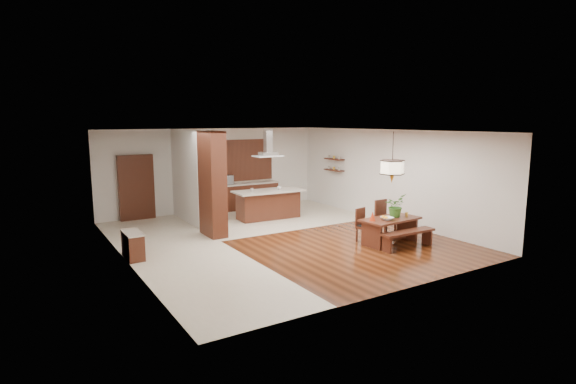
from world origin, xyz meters
TOP-DOWN VIEW (x-y plane):
  - room_shell at (0.00, 0.00)m, footprint 9.00×9.04m
  - tile_hallway at (-2.75, 0.00)m, footprint 2.50×9.00m
  - tile_kitchen at (1.25, 2.50)m, footprint 5.50×4.00m
  - soffit_band at (0.00, 0.00)m, footprint 8.00×9.00m
  - partition_pier at (-1.40, 1.20)m, footprint 0.45×1.00m
  - partition_stub at (-1.40, 3.30)m, footprint 0.18×2.40m
  - hallway_console at (-3.81, 0.20)m, footprint 0.37×0.88m
  - hallway_doorway at (-2.70, 4.40)m, footprint 1.10×0.20m
  - rear_counter at (1.00, 4.20)m, footprint 2.60×0.62m
  - kitchen_window at (1.00, 4.46)m, footprint 2.60×0.08m
  - shelf_lower at (3.87, 2.60)m, footprint 0.26×0.90m
  - shelf_upper at (3.87, 2.60)m, footprint 0.26×0.90m
  - dining_table at (2.20, -1.98)m, footprint 1.67×0.94m
  - dining_bench at (2.25, -2.56)m, footprint 1.59×0.37m
  - dining_chair_left at (1.76, -1.53)m, footprint 0.46×0.46m
  - dining_chair_right at (2.56, -1.46)m, footprint 0.48×0.48m
  - pendant_lantern at (2.20, -1.98)m, footprint 0.64×0.64m
  - foliage_plant at (2.43, -1.91)m, footprint 0.68×0.65m
  - fruit_bowl at (1.98, -2.09)m, footprint 0.36×0.36m
  - napkin_cone at (1.61, -1.95)m, footprint 0.18×0.18m
  - gold_ornament at (2.74, -2.03)m, footprint 0.09×0.09m
  - kitchen_island at (0.97, 2.30)m, footprint 2.34×1.11m
  - range_hood at (0.97, 2.30)m, footprint 0.90×0.55m
  - island_cup at (1.35, 2.23)m, footprint 0.16×0.16m
  - microwave at (0.24, 4.16)m, footprint 0.67×0.55m

SIDE VIEW (x-z plane):
  - tile_hallway at x=-2.75m, z-range 0.00..0.01m
  - tile_kitchen at x=1.25m, z-range 0.00..0.01m
  - dining_bench at x=2.25m, z-range 0.00..0.45m
  - hallway_console at x=-3.81m, z-range 0.00..0.63m
  - dining_chair_left at x=1.76m, z-range 0.00..0.89m
  - rear_counter at x=1.00m, z-range 0.00..0.95m
  - kitchen_island at x=0.97m, z-range 0.01..0.96m
  - dining_table at x=2.20m, z-range 0.16..0.83m
  - dining_chair_right at x=2.56m, z-range 0.00..1.02m
  - fruit_bowl at x=1.98m, z-range 0.67..0.74m
  - gold_ornament at x=2.74m, z-range 0.67..0.78m
  - napkin_cone at x=1.61m, z-range 0.67..0.91m
  - foliage_plant at x=2.43m, z-range 0.67..1.27m
  - island_cup at x=1.35m, z-range 0.95..1.05m
  - hallway_doorway at x=-2.70m, z-range 0.00..2.10m
  - microwave at x=0.24m, z-range 0.95..1.27m
  - shelf_lower at x=3.87m, z-range 1.38..1.42m
  - partition_pier at x=-1.40m, z-range 0.00..2.90m
  - partition_stub at x=-1.40m, z-range 0.00..2.90m
  - kitchen_window at x=1.00m, z-range 1.00..2.50m
  - shelf_upper at x=3.87m, z-range 1.78..1.82m
  - room_shell at x=0.00m, z-range 0.60..3.52m
  - pendant_lantern at x=2.20m, z-range 1.59..2.90m
  - range_hood at x=0.97m, z-range 2.03..2.90m
  - soffit_band at x=0.00m, z-range 2.88..2.89m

